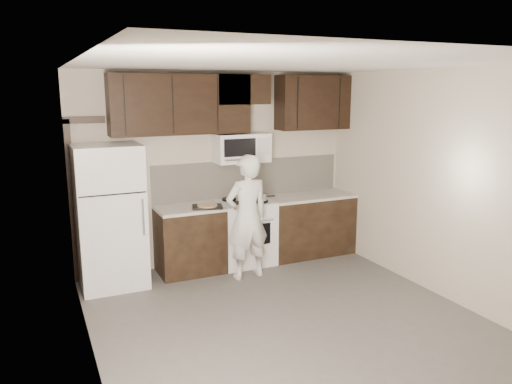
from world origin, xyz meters
TOP-DOWN VIEW (x-y plane):
  - floor at (0.00, 0.00)m, footprint 4.50×4.50m
  - back_wall at (0.00, 2.25)m, footprint 4.00×0.00m
  - ceiling at (0.00, 0.00)m, footprint 4.50×4.50m
  - counter_run at (0.60, 1.94)m, footprint 2.95×0.64m
  - stove at (0.30, 1.94)m, footprint 0.76×0.66m
  - backsplash at (0.50, 2.24)m, footprint 2.90×0.02m
  - upper_cabinets at (0.21, 2.08)m, footprint 3.48×0.35m
  - microwave at (0.30, 2.06)m, footprint 0.76×0.42m
  - refrigerator at (-1.55, 1.89)m, footprint 0.80×0.76m
  - door_trim at (-1.92, 2.21)m, footprint 0.50×0.08m
  - saucepan at (0.48, 1.79)m, footprint 0.28×0.16m
  - baking_tray at (-0.31, 1.80)m, footprint 0.46×0.39m
  - pizza at (-0.31, 1.80)m, footprint 0.33×0.33m
  - person at (0.11, 1.43)m, footprint 0.63×0.44m

SIDE VIEW (x-z plane):
  - floor at x=0.00m, z-range 0.00..0.00m
  - counter_run at x=0.60m, z-range 0.00..0.91m
  - stove at x=0.30m, z-range -0.01..0.93m
  - person at x=0.11m, z-range 0.00..1.64m
  - refrigerator at x=-1.55m, z-range 0.00..1.80m
  - baking_tray at x=-0.31m, z-range 0.91..0.93m
  - pizza at x=-0.31m, z-range 0.93..0.95m
  - saucepan at x=0.48m, z-range 0.90..1.05m
  - backsplash at x=0.50m, z-range 0.91..1.45m
  - door_trim at x=-1.92m, z-range 0.19..2.31m
  - back_wall at x=0.00m, z-range -0.65..3.35m
  - microwave at x=0.30m, z-range 1.45..1.85m
  - upper_cabinets at x=0.21m, z-range 1.89..2.67m
  - ceiling at x=0.00m, z-range 2.70..2.70m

